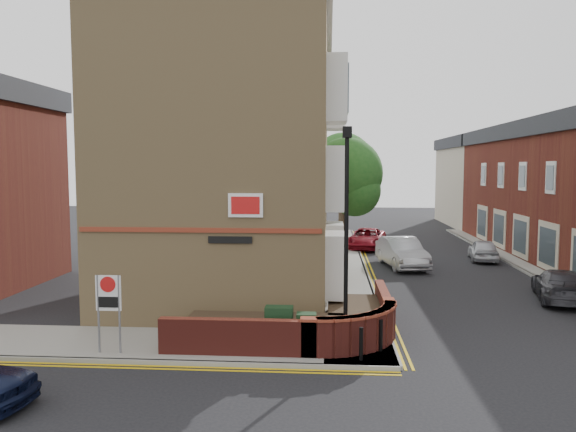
# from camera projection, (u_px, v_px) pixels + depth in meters

# --- Properties ---
(ground) EXTENTS (120.00, 120.00, 0.00)m
(ground) POSITION_uv_depth(u_px,v_px,m) (286.00, 368.00, 14.90)
(ground) COLOR black
(ground) RESTS_ON ground
(pavement_corner) EXTENTS (13.00, 3.00, 0.12)m
(pavement_corner) POSITION_uv_depth(u_px,v_px,m) (172.00, 345.00, 16.64)
(pavement_corner) COLOR gray
(pavement_corner) RESTS_ON ground
(pavement_main) EXTENTS (2.00, 32.00, 0.12)m
(pavement_main) POSITION_uv_depth(u_px,v_px,m) (345.00, 263.00, 30.65)
(pavement_main) COLOR gray
(pavement_main) RESTS_ON ground
(kerb_side) EXTENTS (13.00, 0.15, 0.12)m
(kerb_side) POSITION_uv_depth(u_px,v_px,m) (157.00, 362.00, 15.15)
(kerb_side) COLOR gray
(kerb_side) RESTS_ON ground
(kerb_main_near) EXTENTS (0.15, 32.00, 0.12)m
(kerb_main_near) POSITION_uv_depth(u_px,v_px,m) (363.00, 264.00, 30.57)
(kerb_main_near) COLOR gray
(kerb_main_near) RESTS_ON ground
(kerb_main_far) EXTENTS (0.15, 40.00, 0.12)m
(kerb_main_far) POSITION_uv_depth(u_px,v_px,m) (534.00, 276.00, 27.01)
(kerb_main_far) COLOR gray
(kerb_main_far) RESTS_ON ground
(yellow_lines_side) EXTENTS (13.00, 0.28, 0.01)m
(yellow_lines_side) POSITION_uv_depth(u_px,v_px,m) (154.00, 367.00, 14.90)
(yellow_lines_side) COLOR gold
(yellow_lines_side) RESTS_ON ground
(yellow_lines_main) EXTENTS (0.28, 32.00, 0.01)m
(yellow_lines_main) POSITION_uv_depth(u_px,v_px,m) (368.00, 265.00, 30.56)
(yellow_lines_main) COLOR gold
(yellow_lines_main) RESTS_ON ground
(corner_building) EXTENTS (8.95, 10.40, 13.60)m
(corner_building) POSITION_uv_depth(u_px,v_px,m) (231.00, 144.00, 22.51)
(corner_building) COLOR tan
(corner_building) RESTS_ON ground
(garden_wall) EXTENTS (6.80, 6.00, 1.20)m
(garden_wall) POSITION_uv_depth(u_px,v_px,m) (292.00, 339.00, 17.38)
(garden_wall) COLOR maroon
(garden_wall) RESTS_ON ground
(lamppost) EXTENTS (0.25, 0.50, 6.30)m
(lamppost) POSITION_uv_depth(u_px,v_px,m) (346.00, 238.00, 15.68)
(lamppost) COLOR black
(lamppost) RESTS_ON pavement_corner
(utility_cabinet_large) EXTENTS (0.80, 0.45, 1.20)m
(utility_cabinet_large) POSITION_uv_depth(u_px,v_px,m) (279.00, 327.00, 16.15)
(utility_cabinet_large) COLOR #163217
(utility_cabinet_large) RESTS_ON pavement_corner
(utility_cabinet_small) EXTENTS (0.55, 0.40, 1.10)m
(utility_cabinet_small) POSITION_uv_depth(u_px,v_px,m) (306.00, 332.00, 15.80)
(utility_cabinet_small) COLOR #163217
(utility_cabinet_small) RESTS_ON pavement_corner
(bollard_near) EXTENTS (0.11, 0.11, 0.90)m
(bollard_near) POSITION_uv_depth(u_px,v_px,m) (361.00, 344.00, 15.10)
(bollard_near) COLOR black
(bollard_near) RESTS_ON pavement_corner
(bollard_far) EXTENTS (0.11, 0.11, 0.90)m
(bollard_far) POSITION_uv_depth(u_px,v_px,m) (381.00, 335.00, 15.85)
(bollard_far) COLOR black
(bollard_far) RESTS_ON pavement_corner
(zone_sign) EXTENTS (0.72, 0.07, 2.20)m
(zone_sign) POSITION_uv_depth(u_px,v_px,m) (109.00, 299.00, 15.61)
(zone_sign) COLOR slate
(zone_sign) RESTS_ON pavement_corner
(far_terrace) EXTENTS (5.40, 30.40, 8.00)m
(far_terrace) POSITION_uv_depth(u_px,v_px,m) (576.00, 191.00, 30.39)
(far_terrace) COLOR maroon
(far_terrace) RESTS_ON ground
(far_terrace_cream) EXTENTS (5.40, 12.40, 8.00)m
(far_terrace_cream) POSITION_uv_depth(u_px,v_px,m) (476.00, 181.00, 51.25)
(far_terrace_cream) COLOR beige
(far_terrace_cream) RESTS_ON ground
(tree_near) EXTENTS (3.64, 3.65, 6.70)m
(tree_near) POSITION_uv_depth(u_px,v_px,m) (347.00, 179.00, 28.30)
(tree_near) COLOR #382B1E
(tree_near) RESTS_ON pavement_main
(tree_mid) EXTENTS (4.03, 4.03, 7.42)m
(tree_mid) POSITION_uv_depth(u_px,v_px,m) (343.00, 169.00, 36.21)
(tree_mid) COLOR #382B1E
(tree_mid) RESTS_ON pavement_main
(tree_far) EXTENTS (3.81, 3.81, 7.00)m
(tree_far) POSITION_uv_depth(u_px,v_px,m) (340.00, 172.00, 44.18)
(tree_far) COLOR #382B1E
(tree_far) RESTS_ON pavement_main
(traffic_light_assembly) EXTENTS (0.20, 0.16, 4.20)m
(traffic_light_assembly) POSITION_uv_depth(u_px,v_px,m) (347.00, 203.00, 39.32)
(traffic_light_assembly) COLOR black
(traffic_light_assembly) RESTS_ON pavement_main
(silver_car_near) EXTENTS (2.49, 5.01, 1.58)m
(silver_car_near) POSITION_uv_depth(u_px,v_px,m) (402.00, 252.00, 29.78)
(silver_car_near) COLOR #989A9F
(silver_car_near) RESTS_ON ground
(red_car_main) EXTENTS (3.03, 5.07, 1.32)m
(red_car_main) POSITION_uv_depth(u_px,v_px,m) (367.00, 238.00, 36.65)
(red_car_main) COLOR maroon
(red_car_main) RESTS_ON ground
(grey_car_far) EXTENTS (2.68, 4.64, 1.26)m
(grey_car_far) POSITION_uv_depth(u_px,v_px,m) (560.00, 285.00, 22.31)
(grey_car_far) COLOR #303036
(grey_car_far) RESTS_ON ground
(silver_car_far) EXTENTS (1.97, 3.79, 1.23)m
(silver_car_far) POSITION_uv_depth(u_px,v_px,m) (483.00, 250.00, 31.91)
(silver_car_far) COLOR #B9BBC1
(silver_car_far) RESTS_ON ground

